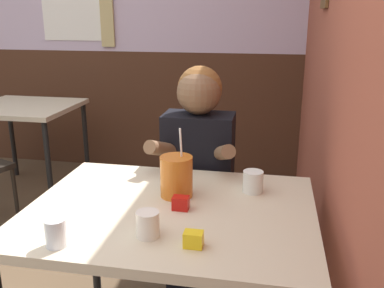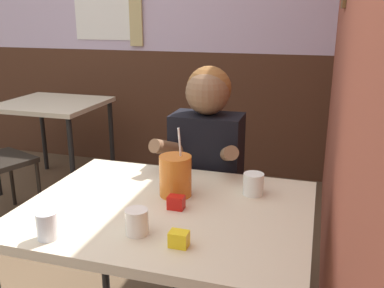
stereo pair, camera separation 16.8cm
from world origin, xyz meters
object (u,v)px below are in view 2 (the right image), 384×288
Objects in this scene: main_table at (167,222)px; cocktail_pitcher at (175,176)px; background_table at (53,112)px; person_seated at (207,179)px.

cocktail_pitcher reaches higher than main_table.
cocktail_pitcher reaches higher than background_table.
person_seated is at bearing 88.72° from cocktail_pitcher.
cocktail_pitcher is (-0.01, -0.44, 0.18)m from person_seated.
person_seated is 4.24× the size of cocktail_pitcher.
background_table is 0.66× the size of person_seated.
person_seated is at bearing -33.03° from background_table.
person_seated reaches higher than cocktail_pitcher.
cocktail_pitcher is (-0.00, 0.11, 0.15)m from main_table.
background_table is 1.90m from person_seated.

